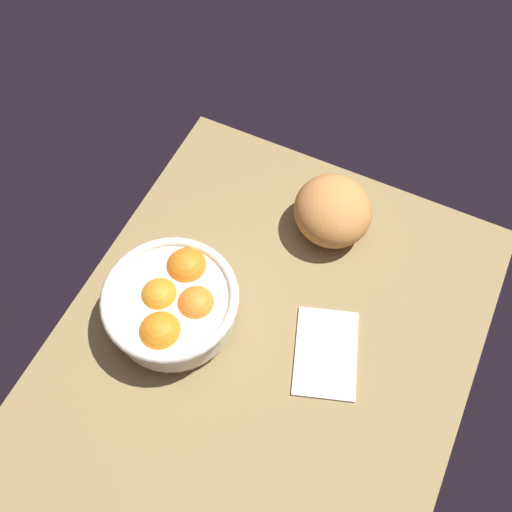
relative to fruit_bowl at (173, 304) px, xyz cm
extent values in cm
cube|color=olive|center=(0.86, -14.87, -7.08)|extent=(79.72, 64.32, 3.00)
cylinder|color=silver|center=(-0.15, 0.21, -4.71)|extent=(10.87, 10.87, 1.73)
cylinder|color=silver|center=(-0.15, 0.21, -0.73)|extent=(19.87, 19.87, 6.23)
torus|color=silver|center=(-0.15, 0.21, 2.39)|extent=(21.47, 21.47, 1.60)
sphere|color=orange|center=(-0.30, 2.03, 0.72)|extent=(6.50, 6.50, 6.50)
sphere|color=orange|center=(-5.53, -1.14, 0.82)|extent=(7.06, 7.06, 7.06)
sphere|color=orange|center=(5.95, 0.63, 0.83)|extent=(7.16, 7.16, 7.16)
sphere|color=orange|center=(1.25, -3.80, 0.73)|extent=(6.58, 6.58, 6.58)
ellipsoid|color=#C78141|center=(27.51, -16.02, -0.57)|extent=(19.35, 19.22, 10.02)
cube|color=silver|center=(4.88, -24.50, -5.11)|extent=(17.35, 14.14, 0.93)
camera|label=1|loc=(-30.34, -28.88, 85.48)|focal=42.02mm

